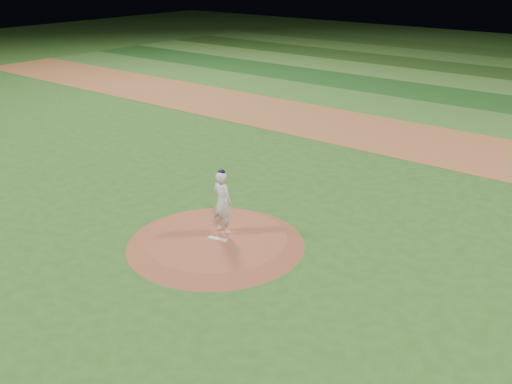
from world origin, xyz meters
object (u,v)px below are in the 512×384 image
Objects in this scene: rosin_bag at (224,216)px; pitchers_mound at (216,240)px; pitcher_on_mound at (222,202)px; pitching_rubber at (218,239)px.

pitchers_mound is at bearing -58.97° from rosin_bag.
pitchers_mound is 2.65× the size of pitcher_on_mound.
pitcher_on_mound reaches higher than pitching_rubber.
pitcher_on_mound reaches higher than pitchers_mound.
rosin_bag is (-0.75, 1.24, 0.15)m from pitchers_mound.
rosin_bag is at bearing 121.03° from pitchers_mound.
rosin_bag is at bearing 110.72° from pitching_rubber.
rosin_bag reaches higher than pitchers_mound.
rosin_bag is at bearing 129.43° from pitcher_on_mound.
rosin_bag is 0.05× the size of pitcher_on_mound.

